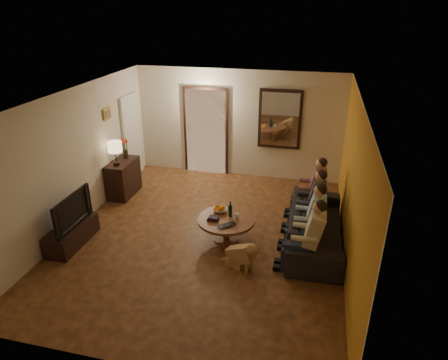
% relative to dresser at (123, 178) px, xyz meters
% --- Properties ---
extents(floor, '(5.00, 6.00, 0.01)m').
position_rel_dresser_xyz_m(floor, '(2.25, -1.28, -0.40)').
color(floor, '#3C2110').
rests_on(floor, ground).
extents(ceiling, '(5.00, 6.00, 0.01)m').
position_rel_dresser_xyz_m(ceiling, '(2.25, -1.28, 2.20)').
color(ceiling, white).
rests_on(ceiling, back_wall).
extents(back_wall, '(5.00, 0.02, 2.60)m').
position_rel_dresser_xyz_m(back_wall, '(2.25, 1.72, 0.90)').
color(back_wall, beige).
rests_on(back_wall, floor).
extents(front_wall, '(5.00, 0.02, 2.60)m').
position_rel_dresser_xyz_m(front_wall, '(2.25, -4.28, 0.90)').
color(front_wall, beige).
rests_on(front_wall, floor).
extents(left_wall, '(0.02, 6.00, 2.60)m').
position_rel_dresser_xyz_m(left_wall, '(-0.25, -1.28, 0.90)').
color(left_wall, beige).
rests_on(left_wall, floor).
extents(right_wall, '(0.02, 6.00, 2.60)m').
position_rel_dresser_xyz_m(right_wall, '(4.75, -1.28, 0.90)').
color(right_wall, beige).
rests_on(right_wall, floor).
extents(orange_accent, '(0.01, 6.00, 2.60)m').
position_rel_dresser_xyz_m(orange_accent, '(4.74, -1.28, 0.90)').
color(orange_accent, orange).
rests_on(orange_accent, right_wall).
extents(kitchen_doorway, '(1.00, 0.06, 2.10)m').
position_rel_dresser_xyz_m(kitchen_doorway, '(1.45, 1.70, 0.65)').
color(kitchen_doorway, '#FFE0A5').
rests_on(kitchen_doorway, floor).
extents(door_trim, '(1.12, 0.04, 2.22)m').
position_rel_dresser_xyz_m(door_trim, '(1.45, 1.69, 0.65)').
color(door_trim, black).
rests_on(door_trim, floor).
extents(fridge_glimpse, '(0.45, 0.03, 1.70)m').
position_rel_dresser_xyz_m(fridge_glimpse, '(1.70, 1.70, 0.50)').
color(fridge_glimpse, silver).
rests_on(fridge_glimpse, floor).
extents(mirror_frame, '(1.00, 0.05, 1.40)m').
position_rel_dresser_xyz_m(mirror_frame, '(3.25, 1.68, 1.10)').
color(mirror_frame, black).
rests_on(mirror_frame, back_wall).
extents(mirror_glass, '(0.86, 0.02, 1.26)m').
position_rel_dresser_xyz_m(mirror_glass, '(3.25, 1.65, 1.10)').
color(mirror_glass, white).
rests_on(mirror_glass, back_wall).
extents(white_door, '(0.06, 0.85, 2.04)m').
position_rel_dresser_xyz_m(white_door, '(-0.21, 1.02, 0.62)').
color(white_door, white).
rests_on(white_door, floor).
extents(framed_art, '(0.03, 0.28, 0.24)m').
position_rel_dresser_xyz_m(framed_art, '(-0.22, 0.02, 1.45)').
color(framed_art, '#B28C33').
rests_on(framed_art, left_wall).
extents(art_canvas, '(0.01, 0.22, 0.18)m').
position_rel_dresser_xyz_m(art_canvas, '(-0.21, 0.02, 1.45)').
color(art_canvas, brown).
rests_on(art_canvas, left_wall).
extents(dresser, '(0.45, 0.89, 0.79)m').
position_rel_dresser_xyz_m(dresser, '(0.00, 0.00, 0.00)').
color(dresser, black).
rests_on(dresser, floor).
extents(table_lamp, '(0.30, 0.30, 0.54)m').
position_rel_dresser_xyz_m(table_lamp, '(0.00, -0.22, 0.67)').
color(table_lamp, beige).
rests_on(table_lamp, dresser).
extents(flower_vase, '(0.14, 0.14, 0.44)m').
position_rel_dresser_xyz_m(flower_vase, '(0.00, 0.22, 0.62)').
color(flower_vase, red).
rests_on(flower_vase, dresser).
extents(tv_stand, '(0.45, 1.12, 0.37)m').
position_rel_dresser_xyz_m(tv_stand, '(0.00, -2.08, -0.21)').
color(tv_stand, black).
rests_on(tv_stand, floor).
extents(tv, '(1.06, 0.14, 0.61)m').
position_rel_dresser_xyz_m(tv, '(0.00, -2.08, 0.28)').
color(tv, black).
rests_on(tv, tv_stand).
extents(sofa, '(2.37, 0.96, 0.69)m').
position_rel_dresser_xyz_m(sofa, '(4.25, -1.01, -0.05)').
color(sofa, black).
rests_on(sofa, floor).
extents(person_a, '(0.60, 0.40, 1.20)m').
position_rel_dresser_xyz_m(person_a, '(4.15, -1.91, 0.20)').
color(person_a, tan).
rests_on(person_a, sofa).
extents(person_b, '(0.60, 0.40, 1.20)m').
position_rel_dresser_xyz_m(person_b, '(4.15, -1.31, 0.20)').
color(person_b, tan).
rests_on(person_b, sofa).
extents(person_c, '(0.60, 0.40, 1.20)m').
position_rel_dresser_xyz_m(person_c, '(4.15, -0.71, 0.20)').
color(person_c, tan).
rests_on(person_c, sofa).
extents(person_d, '(0.60, 0.40, 1.20)m').
position_rel_dresser_xyz_m(person_d, '(4.15, -0.11, 0.20)').
color(person_d, tan).
rests_on(person_d, sofa).
extents(dog, '(0.61, 0.42, 0.56)m').
position_rel_dresser_xyz_m(dog, '(3.08, -2.08, -0.12)').
color(dog, tan).
rests_on(dog, floor).
extents(coffee_table, '(1.15, 1.15, 0.45)m').
position_rel_dresser_xyz_m(coffee_table, '(2.67, -1.32, -0.17)').
color(coffee_table, brown).
rests_on(coffee_table, floor).
extents(bowl, '(0.26, 0.26, 0.06)m').
position_rel_dresser_xyz_m(bowl, '(2.49, -1.10, 0.09)').
color(bowl, white).
rests_on(bowl, coffee_table).
extents(oranges, '(0.20, 0.20, 0.08)m').
position_rel_dresser_xyz_m(oranges, '(2.49, -1.10, 0.15)').
color(oranges, orange).
rests_on(oranges, bowl).
extents(wine_bottle, '(0.07, 0.07, 0.31)m').
position_rel_dresser_xyz_m(wine_bottle, '(2.72, -1.22, 0.21)').
color(wine_bottle, black).
rests_on(wine_bottle, coffee_table).
extents(wine_glass, '(0.06, 0.06, 0.10)m').
position_rel_dresser_xyz_m(wine_glass, '(2.85, -1.27, 0.10)').
color(wine_glass, silver).
rests_on(wine_glass, coffee_table).
extents(book_stack, '(0.20, 0.15, 0.07)m').
position_rel_dresser_xyz_m(book_stack, '(2.45, -1.42, 0.09)').
color(book_stack, black).
rests_on(book_stack, coffee_table).
extents(laptop, '(0.39, 0.38, 0.03)m').
position_rel_dresser_xyz_m(laptop, '(2.77, -1.60, 0.07)').
color(laptop, black).
rests_on(laptop, coffee_table).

